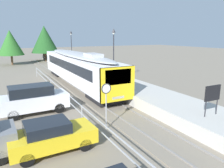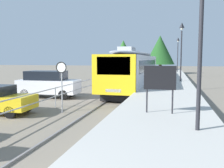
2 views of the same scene
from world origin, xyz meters
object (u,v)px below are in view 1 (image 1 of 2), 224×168
object	(u,v)px
parked_hatchback_yellow	(52,136)
commuter_train	(78,66)
platform_lamp_mid_platform	(114,43)
platform_lamp_far_end	(71,40)
speed_limit_sign	(106,95)
platform_notice_board	(213,94)
parked_suv_white	(34,99)

from	to	relation	value
parked_hatchback_yellow	commuter_train	bearing A→B (deg)	66.25
commuter_train	platform_lamp_mid_platform	xyz separation A→B (m)	(4.31, -0.32, 2.48)
commuter_train	platform_lamp_far_end	size ratio (longest dim) A/B	3.49
commuter_train	platform_lamp_far_end	distance (m)	16.90
platform_lamp_far_end	speed_limit_sign	xyz separation A→B (m)	(-6.57, -28.00, -2.50)
commuter_train	parked_hatchback_yellow	size ratio (longest dim) A/B	4.60
platform_lamp_mid_platform	platform_lamp_far_end	world-z (taller)	same
platform_lamp_mid_platform	speed_limit_sign	bearing A→B (deg)	-119.67
platform_notice_board	speed_limit_sign	distance (m)	6.09
platform_lamp_far_end	parked_suv_white	size ratio (longest dim) A/B	1.15
platform_lamp_mid_platform	platform_notice_board	size ratio (longest dim) A/B	2.97
commuter_train	parked_suv_white	size ratio (longest dim) A/B	4.00
platform_lamp_mid_platform	parked_hatchback_yellow	bearing A→B (deg)	-128.48
parked_hatchback_yellow	platform_lamp_mid_platform	bearing A→B (deg)	51.52
platform_lamp_far_end	commuter_train	bearing A→B (deg)	-104.94
platform_notice_board	parked_hatchback_yellow	distance (m)	9.07
speed_limit_sign	platform_lamp_far_end	bearing A→B (deg)	76.80
parked_hatchback_yellow	parked_suv_white	size ratio (longest dim) A/B	0.87
commuter_train	speed_limit_sign	distance (m)	12.06
platform_lamp_far_end	parked_suv_white	bearing A→B (deg)	-113.28
platform_lamp_far_end	platform_notice_board	distance (m)	30.98
platform_lamp_far_end	parked_suv_white	xyz separation A→B (m)	(-9.96, -23.15, -3.56)
commuter_train	platform_lamp_mid_platform	size ratio (longest dim) A/B	3.49
platform_lamp_mid_platform	platform_notice_board	world-z (taller)	platform_lamp_mid_platform
speed_limit_sign	platform_lamp_mid_platform	bearing A→B (deg)	60.33
speed_limit_sign	parked_hatchback_yellow	distance (m)	3.79
parked_hatchback_yellow	parked_suv_white	bearing A→B (deg)	89.97
platform_notice_board	parked_hatchback_yellow	xyz separation A→B (m)	(-8.77, 1.86, -1.40)
platform_lamp_mid_platform	parked_suv_white	bearing A→B (deg)	-146.14
platform_lamp_far_end	speed_limit_sign	bearing A→B (deg)	-103.20
parked_hatchback_yellow	parked_suv_white	xyz separation A→B (m)	(0.00, 5.85, 0.27)
platform_lamp_mid_platform	parked_hatchback_yellow	size ratio (longest dim) A/B	1.32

